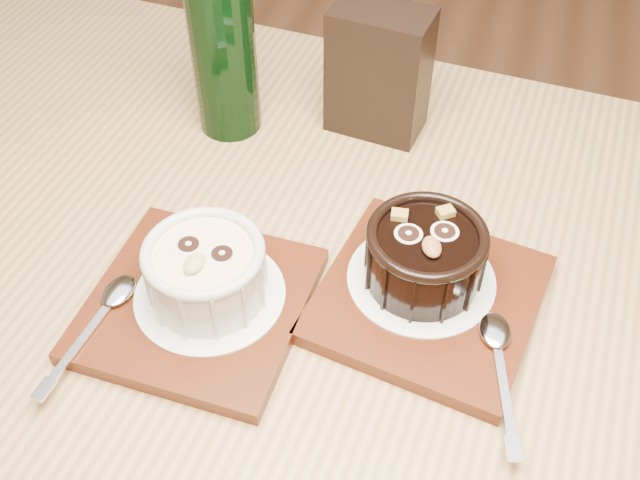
# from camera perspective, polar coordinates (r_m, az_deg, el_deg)

# --- Properties ---
(ground) EXTENTS (5.00, 5.00, 0.00)m
(ground) POSITION_cam_1_polar(r_m,az_deg,el_deg) (1.46, -1.39, -13.33)
(ground) COLOR brown
(ground) RESTS_ON ground
(table) EXTENTS (1.26, 0.89, 0.75)m
(table) POSITION_cam_1_polar(r_m,az_deg,el_deg) (0.73, 0.11, -9.04)
(table) COLOR olive
(table) RESTS_ON ground
(tray_left) EXTENTS (0.19, 0.19, 0.01)m
(tray_left) POSITION_cam_1_polar(r_m,az_deg,el_deg) (0.66, -9.27, -4.87)
(tray_left) COLOR #54200E
(tray_left) RESTS_ON table
(doily_left) EXTENTS (0.13, 0.13, 0.00)m
(doily_left) POSITION_cam_1_polar(r_m,az_deg,el_deg) (0.65, -8.39, -4.11)
(doily_left) COLOR white
(doily_left) RESTS_ON tray_left
(ramekin_white) EXTENTS (0.10, 0.10, 0.06)m
(ramekin_white) POSITION_cam_1_polar(r_m,az_deg,el_deg) (0.63, -8.70, -2.25)
(ramekin_white) COLOR silver
(ramekin_white) RESTS_ON doily_left
(spoon_left) EXTENTS (0.04, 0.14, 0.01)m
(spoon_left) POSITION_cam_1_polar(r_m,az_deg,el_deg) (0.65, -16.76, -5.93)
(spoon_left) COLOR silver
(spoon_left) RESTS_ON tray_left
(tray_right) EXTENTS (0.21, 0.21, 0.01)m
(tray_right) POSITION_cam_1_polar(r_m,az_deg,el_deg) (0.66, 8.25, -4.44)
(tray_right) COLOR #54200E
(tray_right) RESTS_ON table
(doily_right) EXTENTS (0.13, 0.13, 0.00)m
(doily_right) POSITION_cam_1_polar(r_m,az_deg,el_deg) (0.66, 7.72, -2.93)
(doily_right) COLOR white
(doily_right) RESTS_ON tray_right
(ramekin_dark) EXTENTS (0.10, 0.10, 0.06)m
(ramekin_dark) POSITION_cam_1_polar(r_m,az_deg,el_deg) (0.64, 8.01, -1.02)
(ramekin_dark) COLOR black
(ramekin_dark) RESTS_ON doily_right
(spoon_right) EXTENTS (0.06, 0.14, 0.01)m
(spoon_right) POSITION_cam_1_polar(r_m,az_deg,el_deg) (0.61, 13.62, -9.36)
(spoon_right) COLOR silver
(spoon_right) RESTS_ON tray_right
(condiment_stand) EXTENTS (0.11, 0.07, 0.14)m
(condiment_stand) POSITION_cam_1_polar(r_m,az_deg,el_deg) (0.80, 4.50, 12.66)
(condiment_stand) COLOR black
(condiment_stand) RESTS_ON table
(green_bottle) EXTENTS (0.07, 0.07, 0.25)m
(green_bottle) POSITION_cam_1_polar(r_m,az_deg,el_deg) (0.79, -7.40, 14.40)
(green_bottle) COLOR black
(green_bottle) RESTS_ON table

